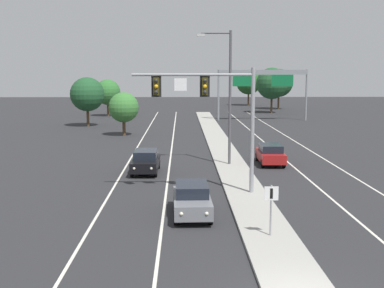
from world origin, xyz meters
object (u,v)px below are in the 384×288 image
car_receding_red (270,154)px  tree_far_left_c (124,107)px  tree_far_left_b (87,94)px  tree_far_right_a (272,83)px  overhead_signal_mast (214,104)px  tree_far_right_c (279,83)px  tree_far_left_a (108,92)px  car_oncoming_black (146,161)px  tree_far_right_b (249,82)px  street_lamp_median (227,90)px  median_sign_post (271,203)px  car_oncoming_grey (192,199)px  highway_sign_gantry (263,79)px

car_receding_red → tree_far_left_c: bearing=126.7°
car_receding_red → tree_far_left_b: bearing=124.7°
tree_far_left_b → tree_far_right_a: bearing=36.9°
overhead_signal_mast → tree_far_right_c: 69.69m
tree_far_left_c → tree_far_left_a: (-5.47, 25.36, 0.70)m
car_receding_red → tree_far_right_c: tree_far_right_c is taller
car_oncoming_black → tree_far_right_a: tree_far_right_a is taller
overhead_signal_mast → tree_far_right_b: (12.53, 78.55, -0.31)m
tree_far_right_b → tree_far_right_c: bearing=-68.3°
tree_far_left_a → tree_far_right_c: tree_far_right_c is taller
street_lamp_median → tree_far_right_a: 50.97m
median_sign_post → tree_far_right_b: (10.59, 86.33, 3.42)m
car_receding_red → tree_far_left_a: bearing=113.5°
car_oncoming_black → tree_far_right_c: size_ratio=0.58×
median_sign_post → tree_far_left_b: (-16.15, 45.30, 2.64)m
street_lamp_median → car_oncoming_grey: (-2.92, -13.28, -4.97)m
car_oncoming_black → tree_far_left_a: size_ratio=0.76×
highway_sign_gantry → tree_far_left_c: size_ratio=2.72×
car_receding_red → tree_far_right_b: 69.38m
tree_far_left_b → tree_far_right_b: bearing=56.9°
tree_far_left_c → tree_far_right_c: size_ratio=0.63×
overhead_signal_mast → median_sign_post: overhead_signal_mast is taller
highway_sign_gantry → overhead_signal_mast: bearing=-102.6°
tree_far_left_a → street_lamp_median: bearing=-70.7°
street_lamp_median → car_oncoming_black: (-5.98, -2.48, -4.97)m
street_lamp_median → tree_far_left_c: bearing=118.2°
tree_far_left_b → car_oncoming_black: bearing=-72.4°
street_lamp_median → car_receding_red: 6.09m
median_sign_post → tree_far_right_a: tree_far_right_a is taller
street_lamp_median → car_receding_red: street_lamp_median is taller
street_lamp_median → tree_far_left_c: 21.14m
tree_far_left_a → tree_far_right_c: size_ratio=0.77×
highway_sign_gantry → tree_far_left_c: 25.60m
car_oncoming_grey → car_receding_red: (6.39, 13.84, 0.00)m
street_lamp_median → tree_far_left_c: size_ratio=2.05×
tree_far_left_b → tree_far_left_c: bearing=-59.3°
highway_sign_gantry → tree_far_left_c: (-18.45, -17.50, -2.98)m
street_lamp_median → tree_far_left_a: (-15.37, 43.85, -1.91)m
street_lamp_median → tree_far_right_c: 60.44m
overhead_signal_mast → tree_far_left_b: (-14.21, 37.52, -1.10)m
overhead_signal_mast → tree_far_left_c: (-8.33, 27.64, -2.13)m
tree_far_left_a → tree_far_right_b: size_ratio=0.78×
median_sign_post → car_oncoming_black: (-6.35, 14.44, -0.77)m
tree_far_left_a → tree_far_right_b: (26.33, 25.55, 1.13)m
overhead_signal_mast → median_sign_post: size_ratio=3.27×
tree_far_right_b → tree_far_left_b: bearing=-123.1°
highway_sign_gantry → tree_far_right_a: (3.80, 13.45, -1.00)m
highway_sign_gantry → tree_far_left_c: bearing=-136.5°
highway_sign_gantry → tree_far_right_b: bearing=85.9°
median_sign_post → tree_far_left_c: 36.91m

